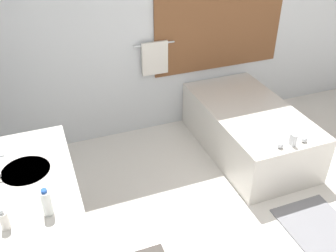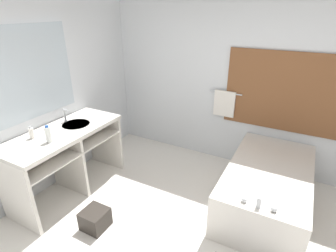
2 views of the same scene
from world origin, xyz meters
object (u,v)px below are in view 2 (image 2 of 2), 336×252
object	(u,v)px
water_bottle_1	(48,134)
waste_bin	(95,219)
bathtub	(267,185)
soap_dispenser	(31,133)

from	to	relation	value
water_bottle_1	waste_bin	bearing A→B (deg)	-7.71
bathtub	soap_dispenser	size ratio (longest dim) A/B	10.88
bathtub	waste_bin	size ratio (longest dim) A/B	6.28
water_bottle_1	waste_bin	xyz separation A→B (m)	(0.64, -0.09, -0.89)
bathtub	waste_bin	distance (m)	2.11
soap_dispenser	waste_bin	xyz separation A→B (m)	(0.90, -0.06, -0.86)
soap_dispenser	waste_bin	bearing A→B (deg)	-3.58
water_bottle_1	soap_dispenser	bearing A→B (deg)	-173.27
waste_bin	bathtub	bearing A→B (deg)	38.23
soap_dispenser	water_bottle_1	bearing A→B (deg)	6.73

